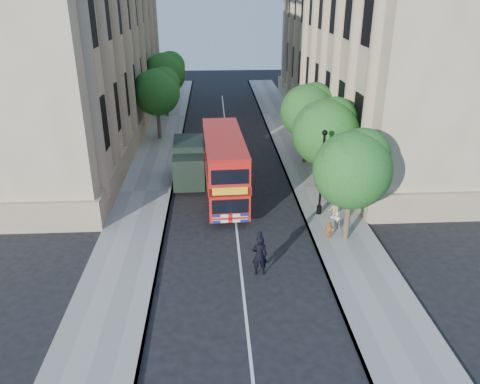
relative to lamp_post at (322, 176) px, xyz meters
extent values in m
plane|color=black|center=(-5.00, -6.00, -2.51)|extent=(120.00, 120.00, 0.00)
cube|color=gray|center=(0.75, 4.00, -2.45)|extent=(3.50, 80.00, 0.12)
cube|color=gray|center=(-10.75, 4.00, -2.45)|extent=(3.50, 80.00, 0.12)
cube|color=tan|center=(8.80, 18.00, 6.49)|extent=(12.00, 38.00, 18.00)
cube|color=tan|center=(-18.80, 18.00, 6.49)|extent=(12.00, 38.00, 18.00)
cylinder|color=#473828|center=(0.80, -3.00, -1.08)|extent=(0.32, 0.32, 2.86)
sphere|color=#1E531B|center=(0.80, -3.00, 1.52)|extent=(4.00, 4.00, 4.00)
sphere|color=#1E531B|center=(1.40, -2.60, 2.17)|extent=(2.80, 2.80, 2.80)
sphere|color=#1E531B|center=(0.30, -3.30, 2.04)|extent=(2.60, 2.60, 2.60)
cylinder|color=#473828|center=(0.80, 3.00, -1.01)|extent=(0.32, 0.32, 2.99)
sphere|color=#1E531B|center=(0.80, 3.00, 1.71)|extent=(4.20, 4.20, 4.20)
sphere|color=#1E531B|center=(1.40, 3.40, 2.39)|extent=(2.94, 2.94, 2.94)
sphere|color=#1E531B|center=(0.30, 2.70, 2.25)|extent=(2.73, 2.73, 2.73)
cylinder|color=#473828|center=(0.80, 9.00, -1.06)|extent=(0.32, 0.32, 2.90)
sphere|color=#1E531B|center=(0.80, 9.00, 1.58)|extent=(4.00, 4.00, 4.00)
sphere|color=#1E531B|center=(1.40, 9.40, 2.24)|extent=(2.80, 2.80, 2.80)
sphere|color=#1E531B|center=(0.30, 8.70, 2.11)|extent=(2.60, 2.60, 2.60)
cylinder|color=#473828|center=(-11.00, 16.00, -1.01)|extent=(0.32, 0.32, 2.99)
sphere|color=#1E531B|center=(-11.00, 16.00, 1.71)|extent=(4.00, 4.00, 4.00)
sphere|color=#1E531B|center=(-10.40, 16.40, 2.39)|extent=(2.80, 2.80, 2.80)
sphere|color=#1E531B|center=(-11.50, 15.70, 2.25)|extent=(2.60, 2.60, 2.60)
cylinder|color=#473828|center=(-11.00, 24.00, -0.93)|extent=(0.32, 0.32, 3.17)
sphere|color=#1E531B|center=(-11.00, 24.00, 1.95)|extent=(4.20, 4.20, 4.20)
sphere|color=#1E531B|center=(-10.40, 24.40, 2.67)|extent=(2.94, 2.94, 2.94)
sphere|color=#1E531B|center=(-11.50, 23.70, 2.53)|extent=(2.73, 2.73, 2.73)
cylinder|color=black|center=(0.00, 0.00, -2.14)|extent=(0.30, 0.30, 0.50)
cylinder|color=black|center=(0.00, 0.00, 0.11)|extent=(0.14, 0.14, 5.00)
sphere|color=black|center=(0.00, 0.00, 2.61)|extent=(0.32, 0.32, 0.32)
cube|color=red|center=(-5.55, 2.93, -0.27)|extent=(2.71, 8.86, 3.64)
cube|color=black|center=(-5.55, 2.93, -1.08)|extent=(2.74, 8.31, 0.83)
cube|color=black|center=(-5.55, 2.93, 0.67)|extent=(2.74, 8.31, 0.83)
cube|color=yellow|center=(-5.35, -1.45, -0.16)|extent=(1.94, 0.17, 0.41)
cylinder|color=black|center=(-6.45, -0.21, -2.05)|extent=(0.30, 0.93, 0.92)
cylinder|color=black|center=(-4.37, -0.11, -2.05)|extent=(0.30, 0.93, 0.92)
cylinder|color=black|center=(-6.73, 5.78, -2.05)|extent=(0.30, 0.93, 0.92)
cylinder|color=black|center=(-4.65, 5.88, -2.05)|extent=(0.30, 0.93, 0.92)
cube|color=black|center=(-7.85, 4.07, -1.13)|extent=(2.10, 1.90, 2.15)
cube|color=black|center=(-7.83, 3.20, -0.87)|extent=(1.85, 0.15, 0.72)
cube|color=black|center=(-7.92, 6.32, -0.92)|extent=(2.14, 3.34, 2.56)
cube|color=black|center=(-7.90, 5.71, -2.15)|extent=(1.99, 4.97, 0.26)
cylinder|color=black|center=(-8.77, 3.94, -2.10)|extent=(0.25, 0.83, 0.82)
cylinder|color=black|center=(-6.93, 3.99, -2.10)|extent=(0.25, 0.83, 0.82)
cylinder|color=black|center=(-8.87, 7.32, -2.10)|extent=(0.25, 0.83, 0.82)
cylinder|color=black|center=(-7.03, 7.37, -2.10)|extent=(0.25, 0.83, 0.82)
imported|color=black|center=(-4.15, -5.99, -1.50)|extent=(0.76, 0.53, 2.02)
imported|color=silver|center=(0.44, -1.99, -1.60)|extent=(0.97, 0.94, 1.58)
imported|color=orange|center=(-0.09, -2.99, -1.91)|extent=(0.61, 0.42, 0.97)
imported|color=gold|center=(0.81, -0.43, -1.85)|extent=(0.73, 0.47, 1.07)
camera|label=1|loc=(-6.16, -24.74, 10.00)|focal=35.00mm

